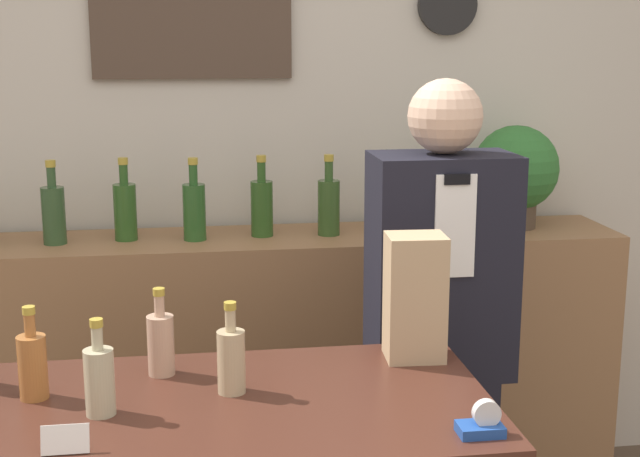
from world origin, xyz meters
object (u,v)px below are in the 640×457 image
(shopkeeper, at_px, (438,354))
(tape_dispenser, at_px, (482,424))
(paper_bag, at_px, (415,297))
(potted_plant, at_px, (516,171))

(shopkeeper, bearing_deg, tape_dispenser, -99.76)
(shopkeeper, bearing_deg, paper_bag, -115.82)
(potted_plant, relative_size, paper_bag, 1.19)
(potted_plant, distance_m, paper_bag, 1.18)
(paper_bag, bearing_deg, potted_plant, 57.97)
(paper_bag, height_order, tape_dispenser, paper_bag)
(shopkeeper, relative_size, tape_dispenser, 17.45)
(shopkeeper, relative_size, potted_plant, 4.26)
(potted_plant, bearing_deg, tape_dispenser, -112.49)
(shopkeeper, height_order, tape_dispenser, shopkeeper)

